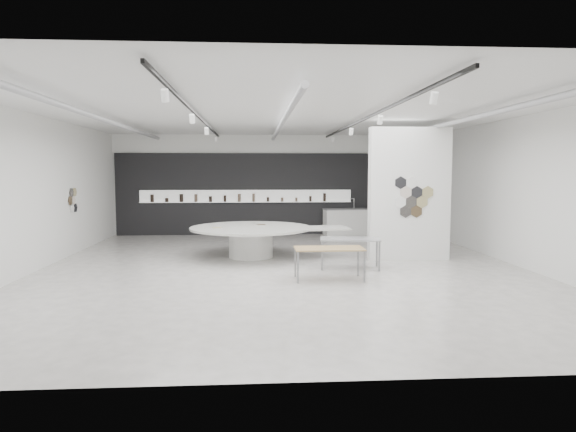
{
  "coord_description": "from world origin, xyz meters",
  "views": [
    {
      "loc": [
        -0.72,
        -12.68,
        2.42
      ],
      "look_at": [
        0.21,
        1.2,
        1.2
      ],
      "focal_mm": 32.0,
      "sensor_mm": 36.0,
      "label": 1
    }
  ],
  "objects": [
    {
      "name": "partition_column",
      "position": [
        3.5,
        1.0,
        1.8
      ],
      "size": [
        2.2,
        0.38,
        3.6
      ],
      "color": "white",
      "rests_on": "ground"
    },
    {
      "name": "sample_table_stone",
      "position": [
        1.67,
        -0.15,
        0.69
      ],
      "size": [
        1.56,
        0.94,
        0.76
      ],
      "rotation": [
        0.0,
        0.0,
        -0.14
      ],
      "color": "gray",
      "rests_on": "ground"
    },
    {
      "name": "room",
      "position": [
        -0.09,
        -0.0,
        2.07
      ],
      "size": [
        12.02,
        14.02,
        3.82
      ],
      "color": "beige",
      "rests_on": "ground"
    },
    {
      "name": "back_wall_display",
      "position": [
        -0.08,
        6.93,
        1.54
      ],
      "size": [
        11.8,
        0.27,
        3.1
      ],
      "color": "black",
      "rests_on": "ground"
    },
    {
      "name": "kitchen_counter",
      "position": [
        2.81,
        6.53,
        0.5
      ],
      "size": [
        1.83,
        0.88,
        1.39
      ],
      "rotation": [
        0.0,
        0.0,
        0.11
      ],
      "color": "white",
      "rests_on": "ground"
    },
    {
      "name": "display_island",
      "position": [
        -0.73,
        1.66,
        0.56
      ],
      "size": [
        4.69,
        3.85,
        0.87
      ],
      "rotation": [
        0.0,
        0.0,
        0.14
      ],
      "color": "white",
      "rests_on": "ground"
    },
    {
      "name": "sample_table_wood",
      "position": [
        0.95,
        -1.45,
        0.67
      ],
      "size": [
        1.54,
        0.77,
        0.72
      ],
      "rotation": [
        0.0,
        0.0,
        0.0
      ],
      "color": "#A48455",
      "rests_on": "ground"
    }
  ]
}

